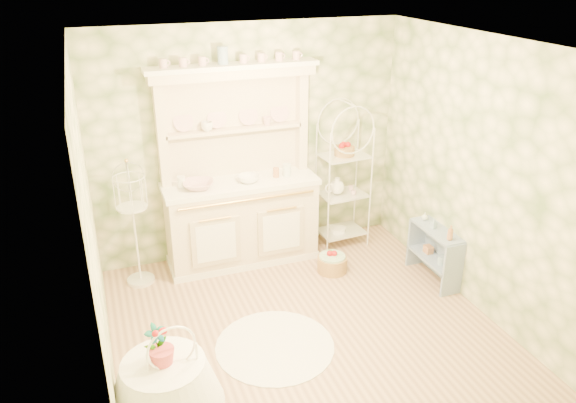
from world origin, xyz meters
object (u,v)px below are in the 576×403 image
object	(u,v)px
bakers_rack	(343,178)
floor_basket	(332,262)
birdcage_stand	(134,224)
kitchen_dresser	(240,170)
round_table	(167,400)
side_shelf	(434,253)

from	to	relation	value
bakers_rack	floor_basket	distance (m)	1.06
bakers_rack	birdcage_stand	world-z (taller)	bakers_rack
kitchen_dresser	floor_basket	xyz separation A→B (m)	(0.89, -0.61, -1.03)
round_table	birdcage_stand	bearing A→B (deg)	88.84
bakers_rack	floor_basket	xyz separation A→B (m)	(-0.40, -0.62, -0.75)
side_shelf	bakers_rack	bearing A→B (deg)	120.51
round_table	bakers_rack	bearing A→B (deg)	43.87
floor_basket	bakers_rack	bearing A→B (deg)	57.20
bakers_rack	floor_basket	world-z (taller)	bakers_rack
kitchen_dresser	round_table	size ratio (longest dim) A/B	3.07
side_shelf	round_table	size ratio (longest dim) A/B	1.00
round_table	side_shelf	bearing A→B (deg)	22.37
side_shelf	floor_basket	bearing A→B (deg)	155.19
kitchen_dresser	side_shelf	distance (m)	2.35
kitchen_dresser	floor_basket	bearing A→B (deg)	-34.42
kitchen_dresser	side_shelf	xyz separation A→B (m)	(1.88, -1.14, -0.83)
birdcage_stand	kitchen_dresser	bearing A→B (deg)	4.12
bakers_rack	birdcage_stand	bearing A→B (deg)	177.68
kitchen_dresser	birdcage_stand	size ratio (longest dim) A/B	1.60
kitchen_dresser	side_shelf	world-z (taller)	kitchen_dresser
kitchen_dresser	bakers_rack	size ratio (longest dim) A/B	1.32
kitchen_dresser	bakers_rack	bearing A→B (deg)	0.61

